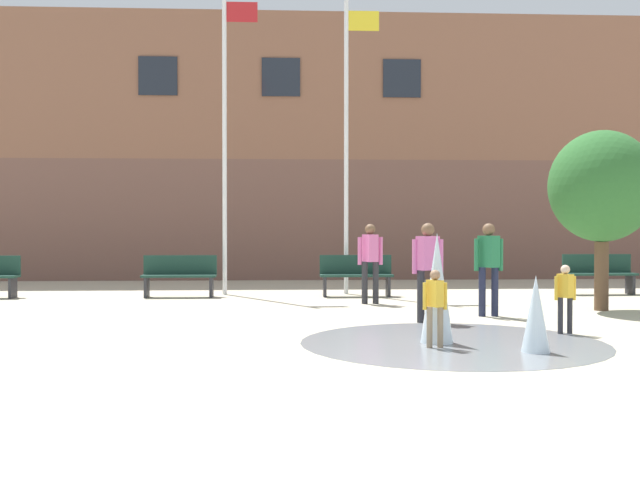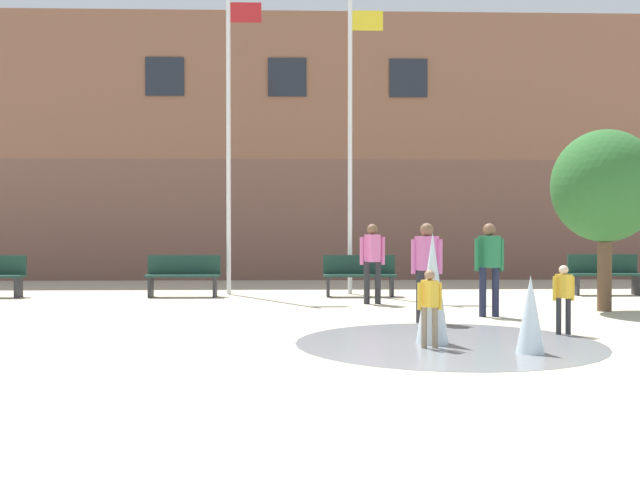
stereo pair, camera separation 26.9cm
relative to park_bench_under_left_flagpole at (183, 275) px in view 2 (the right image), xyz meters
name	(u,v)px [view 2 (the right image)]	position (x,y,z in m)	size (l,w,h in m)	color
ground_plane	(263,422)	(2.22, -10.67, -0.48)	(100.00, 100.00, 0.00)	#BCB299
library_building	(288,156)	(2.22, 8.13, 3.40)	(36.00, 6.05, 7.76)	brown
splash_fountain	(457,308)	(4.55, -6.93, 0.01)	(4.02, 4.02, 1.45)	gray
park_bench_under_left_flagpole	(183,275)	(0.00, 0.00, 0.00)	(1.60, 0.44, 0.91)	#28282D
park_bench_center	(360,275)	(3.87, -0.04, 0.00)	(1.60, 0.44, 0.91)	#28282D
park_bench_under_right_flagpole	(605,274)	(9.45, 0.18, 0.00)	(1.60, 0.44, 0.91)	#28282D
teen_by_trashcan	(427,264)	(4.56, -4.65, 0.45)	(0.50, 0.35, 1.59)	#28282D
adult_watching	(489,262)	(5.76, -3.87, 0.45)	(0.50, 0.39, 1.59)	#1E233D
adult_near_bench	(372,257)	(3.99, -1.68, 0.45)	(0.50, 0.39, 1.59)	#28282D
child_with_pink_shirt	(430,302)	(4.15, -7.15, 0.10)	(0.31, 0.24, 0.99)	#89755B
child_in_fountain	(564,294)	(6.26, -6.02, 0.10)	(0.31, 0.24, 0.99)	#28282D
flagpole_left	(230,129)	(0.97, 0.59, 3.27)	(0.80, 0.10, 7.02)	silver
flagpole_right	(352,134)	(3.74, 0.59, 3.19)	(0.80, 0.10, 6.86)	silver
street_tree_near_building	(605,187)	(8.08, -3.08, 1.78)	(1.92, 1.92, 3.29)	brown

